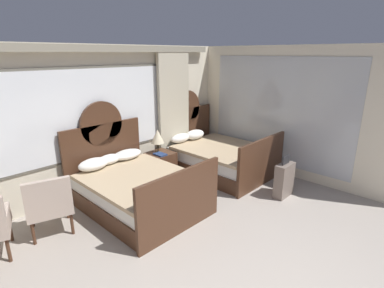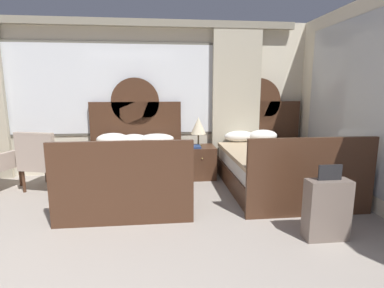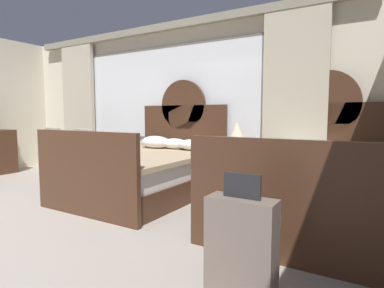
# 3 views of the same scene
# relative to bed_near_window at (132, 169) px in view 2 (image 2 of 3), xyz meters

# --- Properties ---
(wall_back_window) EXTENTS (6.93, 0.22, 2.70)m
(wall_back_window) POSITION_rel_bed_near_window_xyz_m (-0.39, 1.06, 1.05)
(wall_back_window) COLOR beige
(wall_back_window) RESTS_ON ground_plane
(bed_near_window) EXTENTS (1.59, 2.12, 1.72)m
(bed_near_window) POSITION_rel_bed_near_window_xyz_m (0.00, 0.00, 0.00)
(bed_near_window) COLOR #472B1C
(bed_near_window) RESTS_ON ground_plane
(bed_near_mirror) EXTENTS (1.59, 2.12, 1.72)m
(bed_near_mirror) POSITION_rel_bed_near_window_xyz_m (2.21, -0.01, -0.00)
(bed_near_mirror) COLOR #472B1C
(bed_near_mirror) RESTS_ON ground_plane
(nightstand_between_beds) EXTENTS (0.50, 0.53, 0.55)m
(nightstand_between_beds) POSITION_rel_bed_near_window_xyz_m (1.11, 0.65, -0.08)
(nightstand_between_beds) COLOR #472B1C
(nightstand_between_beds) RESTS_ON ground_plane
(table_lamp_on_nightstand) EXTENTS (0.27, 0.27, 0.50)m
(table_lamp_on_nightstand) POSITION_rel_bed_near_window_xyz_m (1.08, 0.69, 0.54)
(table_lamp_on_nightstand) COLOR brown
(table_lamp_on_nightstand) RESTS_ON nightstand_between_beds
(book_on_nightstand) EXTENTS (0.18, 0.26, 0.03)m
(book_on_nightstand) POSITION_rel_bed_near_window_xyz_m (1.01, 0.55, 0.21)
(book_on_nightstand) COLOR navy
(book_on_nightstand) RESTS_ON nightstand_between_beds
(armchair_by_window_left) EXTENTS (0.75, 0.75, 0.92)m
(armchair_by_window_left) POSITION_rel_bed_near_window_xyz_m (-1.33, 0.25, 0.13)
(armchair_by_window_left) COLOR #B29E8E
(armchair_by_window_left) RESTS_ON ground_plane
(suitcase_on_floor) EXTENTS (0.44, 0.19, 0.79)m
(suitcase_on_floor) POSITION_rel_bed_near_window_xyz_m (2.11, -1.64, -0.04)
(suitcase_on_floor) COLOR #75665B
(suitcase_on_floor) RESTS_ON ground_plane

